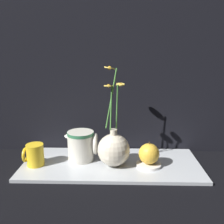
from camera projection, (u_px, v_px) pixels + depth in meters
name	position (u px, v px, depth m)	size (l,w,h in m)	color
ground_plane	(111.00, 165.00, 0.97)	(6.00, 6.00, 0.00)	black
shelf	(111.00, 164.00, 0.97)	(0.68, 0.29, 0.01)	#B2B7BC
backdrop_wall	(112.00, 20.00, 0.99)	(1.18, 0.02, 1.10)	black
vase_with_flowers	(114.00, 149.00, 0.93)	(0.12, 0.12, 0.37)	beige
yellow_mug	(34.00, 155.00, 0.93)	(0.07, 0.06, 0.08)	yellow
ceramic_pitcher	(82.00, 144.00, 0.98)	(0.13, 0.10, 0.13)	beige
saucer_plate	(149.00, 165.00, 0.94)	(0.09, 0.09, 0.01)	white
orange_fruit	(149.00, 154.00, 0.92)	(0.08, 0.08, 0.09)	gold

